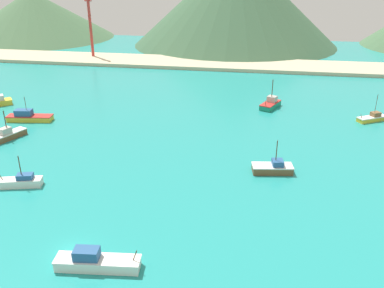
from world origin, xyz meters
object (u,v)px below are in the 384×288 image
at_px(fishing_boat_3, 9,134).
at_px(fishing_boat_4, 21,181).
at_px(fishing_boat_6, 271,104).
at_px(fishing_boat_5, 372,118).
at_px(radio_tower, 90,24).
at_px(fishing_boat_10, 273,168).
at_px(fishing_boat_2, 29,117).
at_px(fishing_boat_12, 96,262).

relative_size(fishing_boat_3, fishing_boat_4, 1.04).
height_order(fishing_boat_4, fishing_boat_6, fishing_boat_6).
bearing_deg(fishing_boat_5, radio_tower, 149.36).
bearing_deg(fishing_boat_10, fishing_boat_6, 90.37).
bearing_deg(fishing_boat_2, fishing_boat_3, -80.99).
height_order(fishing_boat_4, fishing_boat_5, fishing_boat_5).
distance_m(fishing_boat_2, fishing_boat_4, 32.70).
relative_size(fishing_boat_6, fishing_boat_12, 0.75).
distance_m(fishing_boat_2, fishing_boat_10, 58.94).
height_order(fishing_boat_3, fishing_boat_10, fishing_boat_3).
distance_m(fishing_boat_5, fishing_boat_12, 74.32).
bearing_deg(fishing_boat_3, fishing_boat_10, -6.31).
distance_m(fishing_boat_4, fishing_boat_12, 26.03).
bearing_deg(fishing_boat_5, fishing_boat_6, 166.22).
height_order(fishing_boat_6, fishing_boat_10, fishing_boat_6).
relative_size(fishing_boat_4, fishing_boat_6, 0.91).
height_order(fishing_boat_10, radio_tower, radio_tower).
height_order(fishing_boat_2, fishing_boat_6, fishing_boat_6).
xyz_separation_m(fishing_boat_10, fishing_boat_12, (-21.30, -28.93, 0.08)).
distance_m(fishing_boat_2, radio_tower, 70.06).
xyz_separation_m(fishing_boat_4, fishing_boat_5, (64.54, 42.53, -0.14)).
xyz_separation_m(fishing_boat_2, fishing_boat_5, (79.90, 13.66, -0.25)).
relative_size(fishing_boat_2, fishing_boat_6, 1.37).
relative_size(fishing_boat_2, fishing_boat_10, 1.45).
distance_m(fishing_boat_5, fishing_boat_10, 38.40).
xyz_separation_m(fishing_boat_4, fishing_boat_12, (19.84, -16.85, 0.08)).
relative_size(fishing_boat_3, fishing_boat_5, 1.00).
bearing_deg(fishing_boat_3, fishing_boat_5, 17.32).
relative_size(fishing_boat_2, fishing_boat_4, 1.50).
bearing_deg(fishing_boat_5, fishing_boat_2, -170.30).
bearing_deg(fishing_boat_5, fishing_boat_4, -146.62).
bearing_deg(fishing_boat_10, fishing_boat_12, -126.36).
bearing_deg(fishing_boat_6, fishing_boat_4, -130.25).
xyz_separation_m(fishing_boat_5, fishing_boat_10, (-23.40, -30.44, 0.14)).
bearing_deg(fishing_boat_3, fishing_boat_4, -53.03).
bearing_deg(fishing_boat_2, fishing_boat_6, 19.07).
distance_m(fishing_boat_3, fishing_boat_4, 22.71).
relative_size(fishing_boat_2, fishing_boat_12, 1.02).
height_order(fishing_boat_2, radio_tower, radio_tower).
bearing_deg(fishing_boat_3, fishing_boat_6, 28.95).
relative_size(fishing_boat_3, radio_tower, 0.28).
bearing_deg(fishing_boat_5, fishing_boat_3, -162.68).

